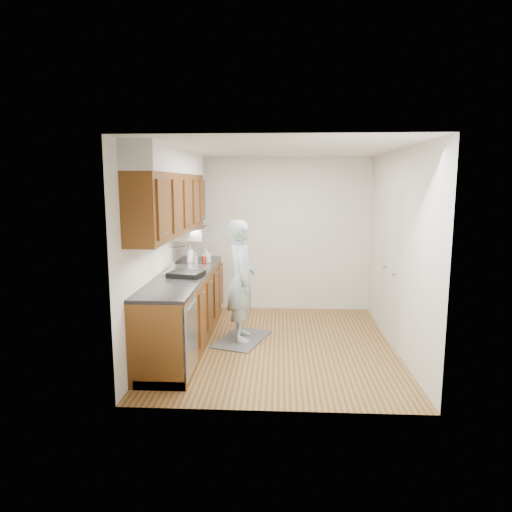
{
  "coord_description": "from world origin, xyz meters",
  "views": [
    {
      "loc": [
        0.03,
        -5.69,
        2.09
      ],
      "look_at": [
        -0.28,
        0.25,
        1.13
      ],
      "focal_mm": 32.0,
      "sensor_mm": 36.0,
      "label": 1
    }
  ],
  "objects_px": {
    "soap_bottle_a": "(191,254)",
    "soda_can": "(204,260)",
    "steel_can": "(196,261)",
    "soap_bottle_c": "(195,255)",
    "soap_bottle_b": "(206,255)",
    "person": "(242,272)",
    "dish_rack": "(186,274)"
  },
  "relations": [
    {
      "from": "soap_bottle_b",
      "to": "soap_bottle_c",
      "type": "height_order",
      "value": "soap_bottle_b"
    },
    {
      "from": "person",
      "to": "soap_bottle_c",
      "type": "bearing_deg",
      "value": 36.9
    },
    {
      "from": "soap_bottle_b",
      "to": "steel_can",
      "type": "height_order",
      "value": "soap_bottle_b"
    },
    {
      "from": "person",
      "to": "soap_bottle_a",
      "type": "distance_m",
      "value": 0.93
    },
    {
      "from": "soap_bottle_c",
      "to": "soap_bottle_b",
      "type": "bearing_deg",
      "value": -42.14
    },
    {
      "from": "soap_bottle_b",
      "to": "dish_rack",
      "type": "distance_m",
      "value": 1.03
    },
    {
      "from": "person",
      "to": "soda_can",
      "type": "distance_m",
      "value": 0.78
    },
    {
      "from": "person",
      "to": "soap_bottle_b",
      "type": "height_order",
      "value": "person"
    },
    {
      "from": "soap_bottle_a",
      "to": "soda_can",
      "type": "distance_m",
      "value": 0.21
    },
    {
      "from": "soap_bottle_a",
      "to": "steel_can",
      "type": "bearing_deg",
      "value": -39.72
    },
    {
      "from": "soap_bottle_b",
      "to": "dish_rack",
      "type": "height_order",
      "value": "soap_bottle_b"
    },
    {
      "from": "person",
      "to": "steel_can",
      "type": "bearing_deg",
      "value": 52.07
    },
    {
      "from": "soap_bottle_b",
      "to": "soap_bottle_c",
      "type": "distance_m",
      "value": 0.28
    },
    {
      "from": "soda_can",
      "to": "person",
      "type": "bearing_deg",
      "value": -41.53
    },
    {
      "from": "soap_bottle_a",
      "to": "soda_can",
      "type": "xyz_separation_m",
      "value": [
        0.19,
        0.02,
        -0.09
      ]
    },
    {
      "from": "person",
      "to": "soap_bottle_a",
      "type": "height_order",
      "value": "person"
    },
    {
      "from": "steel_can",
      "to": "dish_rack",
      "type": "bearing_deg",
      "value": -88.21
    },
    {
      "from": "soda_can",
      "to": "dish_rack",
      "type": "relative_size",
      "value": 0.28
    },
    {
      "from": "soap_bottle_b",
      "to": "soap_bottle_a",
      "type": "bearing_deg",
      "value": -145.25
    },
    {
      "from": "person",
      "to": "steel_can",
      "type": "height_order",
      "value": "person"
    },
    {
      "from": "soap_bottle_a",
      "to": "soap_bottle_b",
      "type": "distance_m",
      "value": 0.25
    },
    {
      "from": "soap_bottle_c",
      "to": "soda_can",
      "type": "relative_size",
      "value": 1.42
    },
    {
      "from": "soda_can",
      "to": "soap_bottle_a",
      "type": "bearing_deg",
      "value": -173.58
    },
    {
      "from": "person",
      "to": "dish_rack",
      "type": "bearing_deg",
      "value": 114.24
    },
    {
      "from": "person",
      "to": "soap_bottle_b",
      "type": "relative_size",
      "value": 8.7
    },
    {
      "from": "soap_bottle_b",
      "to": "soda_can",
      "type": "height_order",
      "value": "soap_bottle_b"
    },
    {
      "from": "soap_bottle_a",
      "to": "soda_can",
      "type": "relative_size",
      "value": 2.57
    },
    {
      "from": "person",
      "to": "soda_can",
      "type": "height_order",
      "value": "person"
    },
    {
      "from": "person",
      "to": "dish_rack",
      "type": "relative_size",
      "value": 4.62
    },
    {
      "from": "dish_rack",
      "to": "soap_bottle_a",
      "type": "bearing_deg",
      "value": 111.46
    },
    {
      "from": "soap_bottle_a",
      "to": "dish_rack",
      "type": "xyz_separation_m",
      "value": [
        0.11,
        -0.88,
        -0.11
      ]
    },
    {
      "from": "person",
      "to": "soda_can",
      "type": "relative_size",
      "value": 16.35
    }
  ]
}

